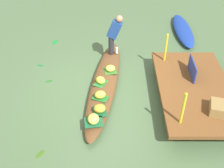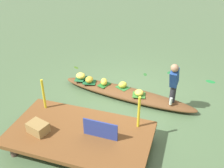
% 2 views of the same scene
% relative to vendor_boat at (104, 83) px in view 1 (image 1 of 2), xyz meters
% --- Properties ---
extents(canal_water, '(40.00, 40.00, 0.00)m').
position_rel_vendor_boat_xyz_m(canal_water, '(0.00, 0.00, -0.13)').
color(canal_water, '#4B6743').
rests_on(canal_water, ground).
extents(dock_platform, '(3.20, 1.80, 0.41)m').
position_rel_vendor_boat_xyz_m(dock_platform, '(0.49, 2.27, 0.22)').
color(dock_platform, brown).
rests_on(dock_platform, ground).
extents(vendor_boat, '(4.18, 1.20, 0.26)m').
position_rel_vendor_boat_xyz_m(vendor_boat, '(0.00, 0.00, 0.00)').
color(vendor_boat, brown).
rests_on(vendor_boat, ground).
extents(moored_boat, '(2.45, 0.59, 0.23)m').
position_rel_vendor_boat_xyz_m(moored_boat, '(-3.05, 2.70, -0.01)').
color(moored_boat, '#1A3996').
rests_on(moored_boat, ground).
extents(leaf_mat_0, '(0.37, 0.45, 0.01)m').
position_rel_vendor_boat_xyz_m(leaf_mat_0, '(0.73, -0.08, 0.13)').
color(leaf_mat_0, '#256C2B').
rests_on(leaf_mat_0, vendor_boat).
extents(banana_bunch_0, '(0.25, 0.31, 0.20)m').
position_rel_vendor_boat_xyz_m(banana_bunch_0, '(0.73, -0.08, 0.23)').
color(banana_bunch_0, yellow).
rests_on(banana_bunch_0, vendor_boat).
extents(leaf_mat_1, '(0.38, 0.45, 0.01)m').
position_rel_vendor_boat_xyz_m(leaf_mat_1, '(1.55, -0.20, 0.13)').
color(leaf_mat_1, '#1D6038').
rests_on(leaf_mat_1, vendor_boat).
extents(banana_bunch_1, '(0.31, 0.28, 0.20)m').
position_rel_vendor_boat_xyz_m(banana_bunch_1, '(1.55, -0.20, 0.23)').
color(banana_bunch_1, '#F5DA55').
rests_on(banana_bunch_1, vendor_boat).
extents(leaf_mat_2, '(0.44, 0.37, 0.01)m').
position_rel_vendor_boat_xyz_m(leaf_mat_2, '(1.21, -0.08, 0.13)').
color(leaf_mat_2, '#195931').
rests_on(leaf_mat_2, vendor_boat).
extents(banana_bunch_2, '(0.26, 0.30, 0.19)m').
position_rel_vendor_boat_xyz_m(banana_bunch_2, '(1.21, -0.08, 0.22)').
color(banana_bunch_2, gold).
rests_on(banana_bunch_2, vendor_boat).
extents(leaf_mat_3, '(0.44, 0.41, 0.01)m').
position_rel_vendor_boat_xyz_m(leaf_mat_3, '(0.15, -0.09, 0.13)').
color(leaf_mat_3, '#2C7332').
rests_on(leaf_mat_3, vendor_boat).
extents(banana_bunch_3, '(0.33, 0.33, 0.19)m').
position_rel_vendor_boat_xyz_m(banana_bunch_3, '(0.15, -0.09, 0.23)').
color(banana_bunch_3, yellow).
rests_on(banana_bunch_3, vendor_boat).
extents(leaf_mat_4, '(0.41, 0.38, 0.01)m').
position_rel_vendor_boat_xyz_m(leaf_mat_4, '(-0.40, 0.16, 0.13)').
color(leaf_mat_4, '#37752B').
rests_on(leaf_mat_4, vendor_boat).
extents(banana_bunch_4, '(0.27, 0.28, 0.16)m').
position_rel_vendor_boat_xyz_m(banana_bunch_4, '(-0.40, 0.16, 0.21)').
color(banana_bunch_4, '#F9DA4D').
rests_on(banana_bunch_4, vendor_boat).
extents(vendor_person, '(0.24, 0.47, 1.23)m').
position_rel_vendor_boat_xyz_m(vendor_person, '(-1.31, 0.27, 0.82)').
color(vendor_person, '#28282D').
rests_on(vendor_person, vendor_boat).
extents(water_bottle, '(0.07, 0.07, 0.20)m').
position_rel_vendor_boat_xyz_m(water_bottle, '(-1.31, 0.34, 0.23)').
color(water_bottle, silver).
rests_on(water_bottle, vendor_boat).
extents(market_banner, '(0.78, 0.04, 0.42)m').
position_rel_vendor_boat_xyz_m(market_banner, '(-0.01, 2.27, 0.49)').
color(market_banner, navy).
rests_on(market_banner, dock_platform).
extents(railing_post_west, '(0.06, 0.06, 0.81)m').
position_rel_vendor_boat_xyz_m(railing_post_west, '(-0.71, 1.67, 0.68)').
color(railing_post_west, yellow).
rests_on(railing_post_west, dock_platform).
extents(railing_post_east, '(0.06, 0.06, 0.81)m').
position_rel_vendor_boat_xyz_m(railing_post_east, '(1.69, 1.67, 0.68)').
color(railing_post_east, yellow).
rests_on(railing_post_east, dock_platform).
extents(produce_crate, '(0.51, 0.43, 0.24)m').
position_rel_vendor_boat_xyz_m(produce_crate, '(1.36, 2.54, 0.40)').
color(produce_crate, olive).
rests_on(produce_crate, dock_platform).
extents(drifting_plant_0, '(0.14, 0.23, 0.01)m').
position_rel_vendor_boat_xyz_m(drifting_plant_0, '(-1.01, -1.94, -0.12)').
color(drifting_plant_0, '#1E6933').
rests_on(drifting_plant_0, ground).
extents(drifting_plant_1, '(0.18, 0.23, 0.01)m').
position_rel_vendor_boat_xyz_m(drifting_plant_1, '(-0.25, -1.55, -0.12)').
color(drifting_plant_1, '#286428').
rests_on(drifting_plant_1, ground).
extents(drifting_plant_2, '(0.26, 0.22, 0.01)m').
position_rel_vendor_boat_xyz_m(drifting_plant_2, '(2.23, -1.30, -0.12)').
color(drifting_plant_2, '#3B621A').
rests_on(drifting_plant_2, ground).
extents(drifting_plant_3, '(0.34, 0.25, 0.01)m').
position_rel_vendor_boat_xyz_m(drifting_plant_3, '(-2.39, -1.73, -0.12)').
color(drifting_plant_3, '#1E7C35').
rests_on(drifting_plant_3, ground).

